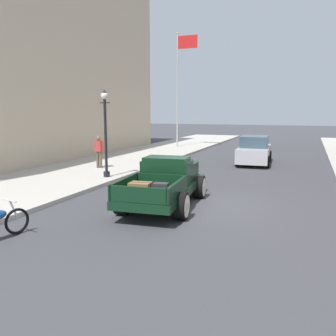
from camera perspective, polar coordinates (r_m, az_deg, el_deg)
The scene contains 7 objects.
ground_plane at distance 12.11m, azimuth 5.32°, elevation -5.71°, with size 140.00×140.00×0.00m, color #3D3D42.
sidewalk_left at distance 15.67m, azimuth -21.06°, elevation -2.59°, with size 5.50×64.00×0.15m, color #B7B2A8.
hotrod_truck_dark_green at distance 11.92m, azimuth -0.26°, elevation -2.18°, with size 2.48×5.04×1.58m.
car_background_silver at distance 21.57m, azimuth 13.63°, elevation 2.68°, with size 2.06×4.40×1.65m.
pedestrian_sidewalk_left at distance 18.85m, azimuth -11.00°, elevation 2.85°, with size 0.53×0.22×1.65m.
street_lamp_near at distance 16.08m, azimuth -9.98°, elevation 6.47°, with size 0.50×0.32×3.85m.
flagpole at distance 29.83m, azimuth 1.93°, elevation 14.27°, with size 1.74×0.16×9.16m.
Camera 1 is at (3.24, -11.25, 3.09)m, focal length 38.12 mm.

